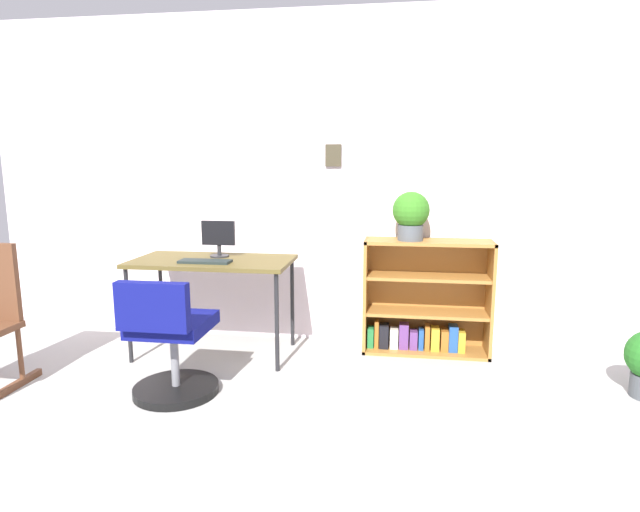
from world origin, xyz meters
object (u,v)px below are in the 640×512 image
at_px(bookshelf_low, 424,303).
at_px(potted_plant_on_shelf, 411,214).
at_px(keyboard, 205,261).
at_px(desk, 213,266).
at_px(monitor, 219,238).
at_px(office_chair, 170,345).

distance_m(bookshelf_low, potted_plant_on_shelf, 0.69).
height_order(keyboard, potted_plant_on_shelf, potted_plant_on_shelf).
xyz_separation_m(desk, potted_plant_on_shelf, (1.42, 0.25, 0.38)).
xyz_separation_m(monitor, keyboard, (-0.02, -0.23, -0.14)).
relative_size(desk, keyboard, 3.17).
xyz_separation_m(keyboard, potted_plant_on_shelf, (1.43, 0.38, 0.32)).
height_order(monitor, potted_plant_on_shelf, potted_plant_on_shelf).
bearing_deg(monitor, potted_plant_on_shelf, 6.01).
relative_size(keyboard, bookshelf_low, 0.39).
height_order(monitor, bookshelf_low, monitor).
relative_size(office_chair, potted_plant_on_shelf, 2.15).
bearing_deg(desk, bookshelf_low, 11.10).
relative_size(keyboard, office_chair, 0.48).
height_order(keyboard, office_chair, office_chair).
relative_size(desk, monitor, 4.26).
bearing_deg(potted_plant_on_shelf, monitor, -173.99).
relative_size(desk, office_chair, 1.51).
distance_m(monitor, keyboard, 0.27).
bearing_deg(office_chair, keyboard, 89.79).
distance_m(desk, potted_plant_on_shelf, 1.49).
distance_m(office_chair, bookshelf_low, 1.88).
bearing_deg(bookshelf_low, monitor, -172.38).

